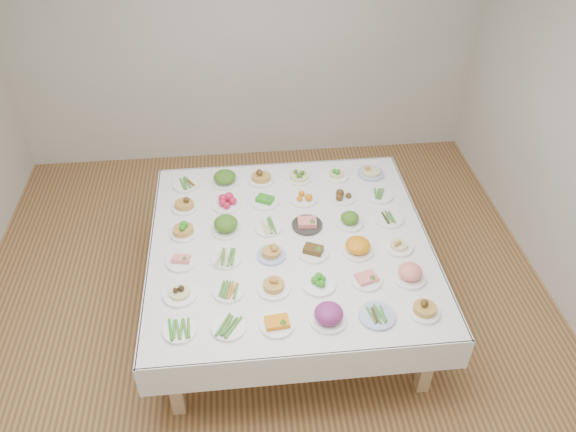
{
  "coord_description": "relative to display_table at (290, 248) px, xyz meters",
  "views": [
    {
      "loc": [
        -0.13,
        -3.16,
        3.65
      ],
      "look_at": [
        0.21,
        0.2,
        0.88
      ],
      "focal_mm": 35.0,
      "sensor_mm": 36.0,
      "label": 1
    }
  ],
  "objects": [
    {
      "name": "dish_4",
      "position": [
        0.5,
        -0.82,
        0.09
      ],
      "size": [
        0.24,
        0.24,
        0.05
      ],
      "color": "#4C66B2",
      "rests_on": "display_table"
    },
    {
      "name": "dish_19",
      "position": [
        -0.49,
        0.17,
        0.14
      ],
      "size": [
        0.23,
        0.23,
        0.15
      ],
      "color": "white",
      "rests_on": "display_table"
    },
    {
      "name": "dish_0",
      "position": [
        -0.81,
        -0.81,
        0.09
      ],
      "size": [
        0.22,
        0.22,
        0.05
      ],
      "color": "white",
      "rests_on": "display_table"
    },
    {
      "name": "display_table",
      "position": [
        0.0,
        0.0,
        0.0
      ],
      "size": [
        2.16,
        2.16,
        0.75
      ],
      "color": "white",
      "rests_on": "ground"
    },
    {
      "name": "dish_17",
      "position": [
        0.81,
        -0.16,
        0.11
      ],
      "size": [
        0.22,
        0.22,
        0.11
      ],
      "color": "white",
      "rests_on": "display_table"
    },
    {
      "name": "dish_10",
      "position": [
        0.5,
        -0.48,
        0.11
      ],
      "size": [
        0.22,
        0.22,
        0.1
      ],
      "color": "white",
      "rests_on": "display_table"
    },
    {
      "name": "room_envelope",
      "position": [
        -0.21,
        -0.05,
        1.15
      ],
      "size": [
        5.02,
        5.02,
        2.81
      ],
      "color": "#A17643",
      "rests_on": "ground"
    },
    {
      "name": "dish_27",
      "position": [
        0.17,
        0.5,
        0.1
      ],
      "size": [
        0.22,
        0.22,
        0.09
      ],
      "color": "white",
      "rests_on": "display_table"
    },
    {
      "name": "dish_31",
      "position": [
        -0.49,
        0.81,
        0.14
      ],
      "size": [
        0.23,
        0.23,
        0.14
      ],
      "color": "white",
      "rests_on": "display_table"
    },
    {
      "name": "dish_9",
      "position": [
        0.15,
        -0.49,
        0.1
      ],
      "size": [
        0.24,
        0.24,
        0.09
      ],
      "color": "white",
      "rests_on": "display_table"
    },
    {
      "name": "dish_20",
      "position": [
        -0.16,
        0.16,
        0.09
      ],
      "size": [
        0.21,
        0.21,
        0.05
      ],
      "color": "white",
      "rests_on": "display_table"
    },
    {
      "name": "dish_16",
      "position": [
        0.49,
        -0.17,
        0.13
      ],
      "size": [
        0.24,
        0.24,
        0.14
      ],
      "color": "white",
      "rests_on": "display_table"
    },
    {
      "name": "dish_24",
      "position": [
        -0.82,
        0.49,
        0.13
      ],
      "size": [
        0.21,
        0.21,
        0.14
      ],
      "color": "white",
      "rests_on": "display_table"
    },
    {
      "name": "dish_18",
      "position": [
        -0.82,
        0.17,
        0.13
      ],
      "size": [
        0.24,
        0.23,
        0.14
      ],
      "color": "white",
      "rests_on": "display_table"
    },
    {
      "name": "dish_34",
      "position": [
        0.5,
        0.8,
        0.12
      ],
      "size": [
        0.21,
        0.21,
        0.11
      ],
      "color": "white",
      "rests_on": "display_table"
    },
    {
      "name": "dish_1",
      "position": [
        -0.49,
        -0.81,
        0.09
      ],
      "size": [
        0.25,
        0.23,
        0.06
      ],
      "color": "white",
      "rests_on": "display_table"
    },
    {
      "name": "dish_33",
      "position": [
        0.16,
        0.81,
        0.13
      ],
      "size": [
        0.21,
        0.21,
        0.12
      ],
      "color": "white",
      "rests_on": "display_table"
    },
    {
      "name": "dish_32",
      "position": [
        -0.17,
        0.81,
        0.13
      ],
      "size": [
        0.22,
        0.22,
        0.13
      ],
      "color": "white",
      "rests_on": "display_table"
    },
    {
      "name": "dish_3",
      "position": [
        0.17,
        -0.81,
        0.14
      ],
      "size": [
        0.24,
        0.24,
        0.14
      ],
      "color": "white",
      "rests_on": "display_table"
    },
    {
      "name": "dish_15",
      "position": [
        0.16,
        -0.16,
        0.11
      ],
      "size": [
        0.23,
        0.23,
        0.1
      ],
      "color": "white",
      "rests_on": "display_table"
    },
    {
      "name": "dish_25",
      "position": [
        -0.48,
        0.49,
        0.12
      ],
      "size": [
        0.23,
        0.23,
        0.11
      ],
      "color": "white",
      "rests_on": "display_table"
    },
    {
      "name": "dish_23",
      "position": [
        0.82,
        0.17,
        0.09
      ],
      "size": [
        0.23,
        0.23,
        0.05
      ],
      "color": "white",
      "rests_on": "display_table"
    },
    {
      "name": "dish_7",
      "position": [
        -0.48,
        -0.5,
        0.09
      ],
      "size": [
        0.21,
        0.21,
        0.05
      ],
      "color": "white",
      "rests_on": "display_table"
    },
    {
      "name": "dish_28",
      "position": [
        0.5,
        0.48,
        0.11
      ],
      "size": [
        0.21,
        0.21,
        0.09
      ],
      "color": "white",
      "rests_on": "display_table"
    },
    {
      "name": "dish_21",
      "position": [
        0.15,
        0.16,
        0.11
      ],
      "size": [
        0.24,
        0.24,
        0.11
      ],
      "color": "#2B2926",
      "rests_on": "display_table"
    },
    {
      "name": "dish_22",
      "position": [
        0.49,
        0.16,
        0.12
      ],
      "size": [
        0.22,
        0.22,
        0.12
      ],
      "color": "white",
      "rests_on": "display_table"
    },
    {
      "name": "dish_30",
      "position": [
        -0.82,
        0.81,
        0.09
      ],
      "size": [
        0.23,
        0.23,
        0.05
      ],
      "color": "white",
      "rests_on": "display_table"
    },
    {
      "name": "dish_26",
      "position": [
        -0.16,
        0.5,
        0.11
      ],
      "size": [
        0.23,
        0.23,
        0.1
      ],
      "color": "white",
      "rests_on": "display_table"
    },
    {
      "name": "dish_5",
      "position": [
        0.82,
        -0.81,
        0.13
      ],
      "size": [
        0.22,
        0.21,
        0.13
      ],
      "color": "white",
      "rests_on": "display_table"
    },
    {
      "name": "dish_8",
      "position": [
        -0.17,
        -0.49,
        0.12
      ],
      "size": [
        0.23,
        0.23,
        0.12
      ],
      "color": "white",
      "rests_on": "display_table"
    },
    {
      "name": "dish_29",
      "position": [
        0.81,
        0.49,
        0.09
      ],
      "size": [
        0.24,
        0.24,
        0.05
      ],
      "color": "white",
      "rests_on": "display_table"
    },
    {
      "name": "dish_12",
      "position": [
        -0.82,
        -0.16,
        0.1
      ],
      "size": [
        0.22,
        0.22,
        0.09
      ],
      "color": "white",
      "rests_on": "display_table"
    },
    {
      "name": "dish_11",
      "position": [
        0.81,
        -0.49,
        0.13
      ],
      "size": [
        0.24,
        0.24,
        0.14
      ],
      "color": "white",
      "rests_on": "display_table"
    },
    {
      "name": "dish_35",
      "position": [
        0.81,
        0.81,
        0.12
      ],
      "size": [
        0.23,
        0.23,
        0.12
      ],
      "color": "#4C66B2",
      "rests_on": "display_table"
    },
    {
      "name": "dish_13",
      "position": [
        -0.49,
        -0.16,
        0.09
      ],
      "size": [
        0.22,
        0.22,
        0.06
      ],
      "color": "white",
      "rests_on": "display_table"
    },
    {
      "name": "dish_2",
      "position": [
        -0.17,
        -0.82,
        0.11
      ],
      "size": [
        0.22,
        0.22,
        0.1
      ],
      "color": "white",
      "rests_on": "display_table"
    },
    {
      "name": "dish_6",
      "position": [
        -0.82,
        -0.49,
        0.13
      ],
      "size": [
        0.23,
        0.23,
        0.13
      ],
      "color": "white",
      "rests_on": "display_table"
    },
    {
      "name": "dish_14",
      "position": [
        -0.16,
        -0.16,
        0.12
      ],
      "size": [
        0.21,
        0.21,
        0.12
      ],
      "color": "#4C66B2",
      "rests_on": "display_table"
    }
  ]
}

